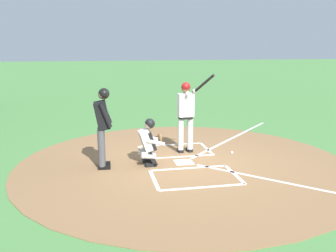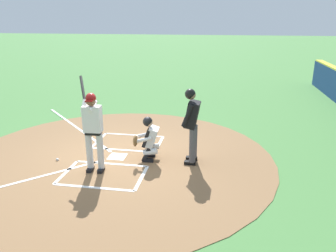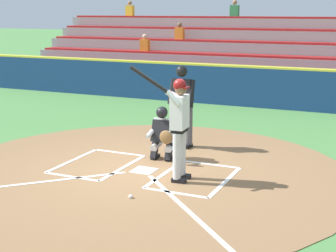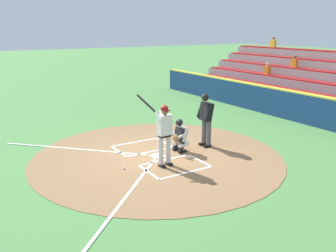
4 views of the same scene
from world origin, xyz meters
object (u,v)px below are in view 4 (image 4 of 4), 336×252
object	(u,v)px
catcher	(180,135)
plate_umpire	(206,116)
batter	(164,131)
baseball	(124,168)

from	to	relation	value
catcher	plate_umpire	bearing A→B (deg)	-89.58
batter	catcher	size ratio (longest dim) A/B	1.88
batter	catcher	world-z (taller)	batter
catcher	baseball	world-z (taller)	catcher
batter	plate_umpire	size ratio (longest dim) A/B	1.14
baseball	catcher	bearing A→B (deg)	-78.62
catcher	plate_umpire	size ratio (longest dim) A/B	0.61
catcher	plate_umpire	xyz separation A→B (m)	(0.01, -1.07, 0.49)
batter	baseball	world-z (taller)	batter
batter	catcher	xyz separation A→B (m)	(0.82, -1.10, -0.51)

